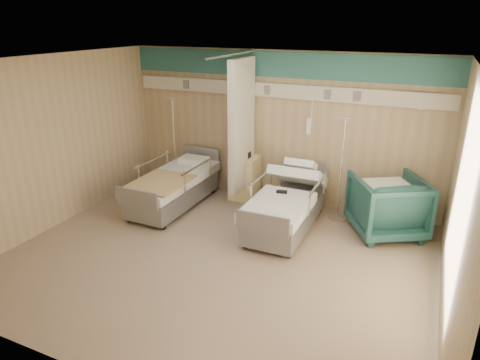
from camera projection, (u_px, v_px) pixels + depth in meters
name	position (u px, v px, depth m)	size (l,w,h in m)	color
ground	(218.00, 257.00, 6.33)	(6.00, 5.00, 0.00)	gray
room_walls	(222.00, 130.00, 5.89)	(6.04, 5.04, 2.82)	tan
bed_right	(286.00, 211.00, 7.09)	(1.00, 2.16, 0.63)	white
bed_left	(173.00, 191.00, 7.94)	(1.00, 2.16, 0.63)	white
bedside_cabinet	(245.00, 178.00, 8.26)	(0.50, 0.48, 0.85)	beige
visitor_armchair	(387.00, 206.00, 6.87)	(1.05, 1.08, 0.98)	#1D4846
waffle_blanket	(390.00, 175.00, 6.67)	(0.66, 0.59, 0.07)	white
iv_stand_right	(338.00, 199.00, 7.41)	(0.32, 0.32, 1.81)	silver
iv_stand_left	(176.00, 170.00, 8.83)	(0.33, 0.33, 1.86)	silver
call_remote	(282.00, 192.00, 7.00)	(0.18, 0.08, 0.04)	black
tan_blanket	(160.00, 182.00, 7.41)	(0.87, 1.09, 0.04)	tan
toiletry_bag	(244.00, 154.00, 8.06)	(0.22, 0.14, 0.12)	black
white_cup	(236.00, 152.00, 8.17)	(0.08, 0.08, 0.12)	white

